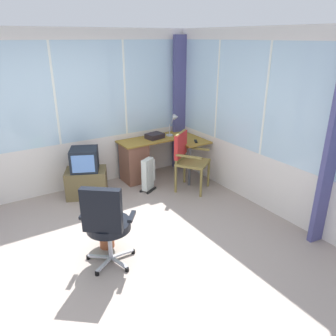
# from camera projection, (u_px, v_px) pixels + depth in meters

# --- Properties ---
(ground) EXTENTS (5.74, 5.14, 0.06)m
(ground) POSITION_uv_depth(u_px,v_px,m) (116.00, 254.00, 4.01)
(ground) COLOR gray
(north_window_panel) EXTENTS (4.74, 0.07, 2.58)m
(north_window_panel) POSITION_uv_depth(u_px,v_px,m) (57.00, 115.00, 5.16)
(north_window_panel) COLOR silver
(north_window_panel) RESTS_ON ground
(east_window_panel) EXTENTS (0.07, 4.14, 2.58)m
(east_window_panel) POSITION_uv_depth(u_px,v_px,m) (265.00, 123.00, 4.71)
(east_window_panel) COLOR silver
(east_window_panel) RESTS_ON ground
(curtain_corner) EXTENTS (0.29, 0.09, 2.48)m
(curtain_corner) POSITION_uv_depth(u_px,v_px,m) (180.00, 105.00, 6.21)
(curtain_corner) COLOR #4A497F
(curtain_corner) RESTS_ON ground
(curtain_east_far) EXTENTS (0.29, 0.10, 2.48)m
(curtain_east_far) POSITION_uv_depth(u_px,v_px,m) (334.00, 148.00, 3.79)
(curtain_east_far) COLOR #4A497F
(curtain_east_far) RESTS_ON ground
(desk) EXTENTS (1.42, 0.99, 0.73)m
(desk) POSITION_uv_depth(u_px,v_px,m) (139.00, 159.00, 5.87)
(desk) COLOR olive
(desk) RESTS_ON ground
(desk_lamp) EXTENTS (0.24, 0.21, 0.42)m
(desk_lamp) POSITION_uv_depth(u_px,v_px,m) (174.00, 121.00, 5.99)
(desk_lamp) COLOR #B2B7BC
(desk_lamp) RESTS_ON desk
(tv_remote) EXTENTS (0.11, 0.15, 0.02)m
(tv_remote) POSITION_uv_depth(u_px,v_px,m) (196.00, 141.00, 5.73)
(tv_remote) COLOR black
(tv_remote) RESTS_ON desk
(paper_tray) EXTENTS (0.34, 0.28, 0.09)m
(paper_tray) POSITION_uv_depth(u_px,v_px,m) (155.00, 136.00, 5.92)
(paper_tray) COLOR #292024
(paper_tray) RESTS_ON desk
(wooden_armchair) EXTENTS (0.67, 0.67, 0.99)m
(wooden_armchair) POSITION_uv_depth(u_px,v_px,m) (186.00, 154.00, 5.45)
(wooden_armchair) COLOR olive
(wooden_armchair) RESTS_ON ground
(office_chair) EXTENTS (0.61, 0.60, 1.02)m
(office_chair) POSITION_uv_depth(u_px,v_px,m) (106.00, 221.00, 3.55)
(office_chair) COLOR #B7B7BF
(office_chair) RESTS_ON ground
(tv_on_stand) EXTENTS (0.77, 0.67, 0.81)m
(tv_on_stand) POSITION_uv_depth(u_px,v_px,m) (86.00, 175.00, 5.29)
(tv_on_stand) COLOR brown
(tv_on_stand) RESTS_ON ground
(space_heater) EXTENTS (0.33, 0.28, 0.57)m
(space_heater) POSITION_uv_depth(u_px,v_px,m) (149.00, 174.00, 5.51)
(space_heater) COLOR silver
(space_heater) RESTS_ON ground
(potted_plant) EXTENTS (0.32, 0.32, 0.44)m
(potted_plant) POSITION_uv_depth(u_px,v_px,m) (107.00, 228.00, 4.01)
(potted_plant) COLOR #A15130
(potted_plant) RESTS_ON ground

